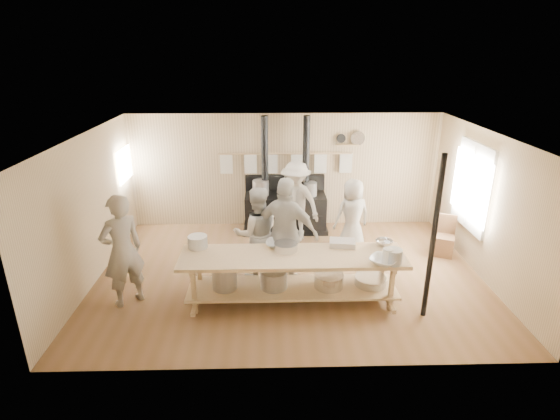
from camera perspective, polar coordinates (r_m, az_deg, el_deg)
The scene contains 24 objects.
ground at distance 8.19m, azimuth 1.24°, elevation -8.41°, with size 7.00×7.00×0.00m, color brown.
room_shell at distance 7.54m, azimuth 1.34°, elevation 2.44°, with size 7.00×7.00×7.00m.
window_right at distance 8.99m, azimuth 23.82°, elevation 2.86°, with size 0.09×1.50×1.65m.
left_opening at distance 9.94m, azimuth -19.64°, elevation 5.61°, with size 0.00×0.90×0.90m.
stove at distance 9.90m, azimuth 0.66°, elevation 0.21°, with size 1.90×0.75×2.60m.
towel_rail at distance 9.86m, azimuth 0.66°, elevation 6.48°, with size 3.00×0.04×0.47m.
back_wall_shelf at distance 9.95m, azimuth 9.22°, elevation 8.95°, with size 0.63×0.14×0.32m.
prep_table at distance 7.15m, azimuth 1.54°, elevation -8.27°, with size 3.60×0.90×0.85m.
support_post at distance 6.83m, azimuth 19.37°, elevation -3.69°, with size 0.08×0.08×2.60m, color black.
cook_far_left at distance 7.37m, azimuth -19.91°, elevation -5.05°, with size 0.68×0.45×1.88m, color #9E968C.
cook_left at distance 7.77m, azimuth -3.05°, elevation -3.06°, with size 0.83×0.65×1.72m, color #9E968C.
cook_center at distance 8.93m, azimuth 9.41°, elevation -0.74°, with size 0.74×0.48×1.52m, color #9E968C.
cook_right at distance 7.48m, azimuth 0.81°, elevation -3.01°, with size 1.15×0.48×1.96m, color #9E968C.
cook_by_window at distance 9.27m, azimuth 2.06°, elevation 1.08°, with size 1.13×0.65×1.75m, color #9E968C.
chair at distance 9.44m, azimuth 20.59°, elevation -4.09°, with size 0.50×0.50×0.81m.
bowl_white_a at distance 7.27m, azimuth -0.33°, elevation -4.44°, with size 0.38×0.38×0.09m, color silver.
bowl_steel_a at distance 7.36m, azimuth -10.67°, elevation -4.48°, with size 0.29×0.29×0.09m, color silver.
bowl_white_b at distance 6.90m, azimuth 13.38°, elevation -6.46°, with size 0.42×0.42×0.10m, color silver.
bowl_steel_b at distance 7.51m, azimuth 13.43°, elevation -4.18°, with size 0.29×0.29×0.09m, color silver.
roasting_pan at distance 7.37m, azimuth 8.15°, elevation -4.30°, with size 0.42×0.28×0.09m, color #B2B2B7.
mixing_bowl_large at distance 7.13m, azimuth 0.77°, elevation -4.81°, with size 0.39×0.39×0.12m, color silver.
bucket_galv at distance 6.90m, azimuth 14.61°, elevation -5.91°, with size 0.26×0.26×0.24m, color gray.
deep_bowl_enamel at distance 7.34m, azimuth -10.70°, elevation -4.10°, with size 0.32×0.32×0.20m, color silver.
pitcher at distance 6.88m, azimuth 13.86°, elevation -5.89°, with size 0.16×0.16×0.25m, color silver.
Camera 1 is at (-0.36, -7.15, 3.98)m, focal length 28.00 mm.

